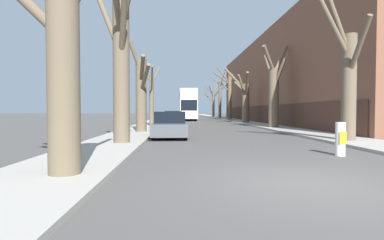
{
  "coord_description": "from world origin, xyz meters",
  "views": [
    {
      "loc": [
        -2.71,
        -6.02,
        1.52
      ],
      "look_at": [
        -0.78,
        34.83,
        0.2
      ],
      "focal_mm": 28.0,
      "sensor_mm": 36.0,
      "label": 1
    }
  ],
  "objects_px": {
    "parked_car_0": "(170,125)",
    "traffic_bollard": "(340,139)",
    "street_tree_left_3": "(152,97)",
    "street_tree_right_1": "(274,91)",
    "street_tree_left_2": "(141,92)",
    "street_tree_right_3": "(229,94)",
    "street_tree_left_0": "(59,52)",
    "street_tree_right_4": "(220,98)",
    "street_tree_right_5": "(213,102)",
    "parked_car_3": "(174,118)",
    "parked_car_2": "(173,119)",
    "double_decker_bus": "(188,103)",
    "street_tree_right_2": "(245,99)",
    "parked_car_1": "(172,122)",
    "street_tree_right_0": "(348,79)",
    "street_tree_left_1": "(121,57)"
  },
  "relations": [
    {
      "from": "parked_car_0",
      "to": "traffic_bollard",
      "type": "distance_m",
      "value": 9.09
    },
    {
      "from": "street_tree_left_3",
      "to": "street_tree_right_1",
      "type": "xyz_separation_m",
      "value": [
        10.44,
        -3.0,
        0.4
      ]
    },
    {
      "from": "street_tree_left_2",
      "to": "street_tree_right_3",
      "type": "xyz_separation_m",
      "value": [
        10.29,
        26.04,
        1.39
      ]
    },
    {
      "from": "street_tree_left_0",
      "to": "parked_car_0",
      "type": "distance_m",
      "value": 10.39
    },
    {
      "from": "street_tree_left_0",
      "to": "street_tree_right_4",
      "type": "height_order",
      "value": "street_tree_right_4"
    },
    {
      "from": "street_tree_right_5",
      "to": "traffic_bollard",
      "type": "height_order",
      "value": "street_tree_right_5"
    },
    {
      "from": "street_tree_right_4",
      "to": "traffic_bollard",
      "type": "distance_m",
      "value": 46.71
    },
    {
      "from": "street_tree_left_0",
      "to": "parked_car_3",
      "type": "distance_m",
      "value": 26.68
    },
    {
      "from": "street_tree_right_1",
      "to": "street_tree_right_5",
      "type": "height_order",
      "value": "street_tree_right_5"
    },
    {
      "from": "street_tree_left_0",
      "to": "parked_car_2",
      "type": "bearing_deg",
      "value": 84.09
    },
    {
      "from": "parked_car_3",
      "to": "traffic_bollard",
      "type": "relative_size",
      "value": 3.8
    },
    {
      "from": "double_decker_bus",
      "to": "street_tree_left_3",
      "type": "bearing_deg",
      "value": -101.74
    },
    {
      "from": "street_tree_right_2",
      "to": "street_tree_right_4",
      "type": "distance_m",
      "value": 21.33
    },
    {
      "from": "street_tree_right_5",
      "to": "street_tree_right_1",
      "type": "bearing_deg",
      "value": -89.92
    },
    {
      "from": "parked_car_3",
      "to": "street_tree_left_2",
      "type": "bearing_deg",
      "value": -98.41
    },
    {
      "from": "double_decker_bus",
      "to": "street_tree_left_0",
      "type": "bearing_deg",
      "value": -95.88
    },
    {
      "from": "street_tree_left_2",
      "to": "street_tree_right_2",
      "type": "relative_size",
      "value": 0.91
    },
    {
      "from": "parked_car_1",
      "to": "street_tree_left_0",
      "type": "bearing_deg",
      "value": -97.98
    },
    {
      "from": "street_tree_right_2",
      "to": "double_decker_bus",
      "type": "height_order",
      "value": "street_tree_right_2"
    },
    {
      "from": "street_tree_right_3",
      "to": "parked_car_3",
      "type": "xyz_separation_m",
      "value": [
        -8.32,
        -12.65,
        -3.42
      ]
    },
    {
      "from": "street_tree_right_5",
      "to": "double_decker_bus",
      "type": "xyz_separation_m",
      "value": [
        -6.44,
        -20.67,
        -0.9
      ]
    },
    {
      "from": "street_tree_right_5",
      "to": "parked_car_2",
      "type": "height_order",
      "value": "street_tree_right_5"
    },
    {
      "from": "street_tree_right_0",
      "to": "street_tree_right_5",
      "type": "bearing_deg",
      "value": 89.91
    },
    {
      "from": "traffic_bollard",
      "to": "parked_car_1",
      "type": "bearing_deg",
      "value": 115.07
    },
    {
      "from": "street_tree_left_3",
      "to": "street_tree_right_0",
      "type": "height_order",
      "value": "street_tree_right_0"
    },
    {
      "from": "street_tree_right_3",
      "to": "parked_car_3",
      "type": "relative_size",
      "value": 1.91
    },
    {
      "from": "street_tree_left_0",
      "to": "street_tree_left_3",
      "type": "bearing_deg",
      "value": 89.51
    },
    {
      "from": "street_tree_left_2",
      "to": "parked_car_3",
      "type": "height_order",
      "value": "street_tree_left_2"
    },
    {
      "from": "street_tree_right_1",
      "to": "parked_car_3",
      "type": "xyz_separation_m",
      "value": [
        -8.45,
        8.5,
        -2.5
      ]
    },
    {
      "from": "street_tree_left_1",
      "to": "double_decker_bus",
      "type": "distance_m",
      "value": 33.91
    },
    {
      "from": "street_tree_left_0",
      "to": "street_tree_left_2",
      "type": "relative_size",
      "value": 0.99
    },
    {
      "from": "street_tree_left_3",
      "to": "parked_car_2",
      "type": "height_order",
      "value": "street_tree_left_3"
    },
    {
      "from": "street_tree_right_0",
      "to": "parked_car_2",
      "type": "xyz_separation_m",
      "value": [
        -8.31,
        14.13,
        -2.29
      ]
    },
    {
      "from": "parked_car_2",
      "to": "street_tree_right_1",
      "type": "bearing_deg",
      "value": -19.22
    },
    {
      "from": "street_tree_right_0",
      "to": "traffic_bollard",
      "type": "height_order",
      "value": "street_tree_right_0"
    },
    {
      "from": "street_tree_left_1",
      "to": "parked_car_1",
      "type": "distance_m",
      "value": 9.9
    },
    {
      "from": "street_tree_left_0",
      "to": "street_tree_left_3",
      "type": "distance_m",
      "value": 21.01
    },
    {
      "from": "street_tree_left_1",
      "to": "street_tree_left_3",
      "type": "distance_m",
      "value": 14.74
    },
    {
      "from": "street_tree_left_0",
      "to": "street_tree_left_3",
      "type": "height_order",
      "value": "street_tree_left_0"
    },
    {
      "from": "street_tree_left_3",
      "to": "street_tree_right_5",
      "type": "relative_size",
      "value": 0.78
    },
    {
      "from": "street_tree_right_2",
      "to": "parked_car_0",
      "type": "distance_m",
      "value": 20.16
    },
    {
      "from": "street_tree_left_3",
      "to": "street_tree_right_3",
      "type": "xyz_separation_m",
      "value": [
        10.31,
        18.14,
        1.32
      ]
    },
    {
      "from": "traffic_bollard",
      "to": "street_tree_right_5",
      "type": "bearing_deg",
      "value": 87.47
    },
    {
      "from": "street_tree_left_0",
      "to": "double_decker_bus",
      "type": "height_order",
      "value": "street_tree_left_0"
    },
    {
      "from": "street_tree_left_2",
      "to": "street_tree_right_5",
      "type": "distance_m",
      "value": 48.65
    },
    {
      "from": "street_tree_left_2",
      "to": "street_tree_right_3",
      "type": "distance_m",
      "value": 28.03
    },
    {
      "from": "double_decker_bus",
      "to": "street_tree_right_3",
      "type": "bearing_deg",
      "value": -7.32
    },
    {
      "from": "street_tree_left_0",
      "to": "street_tree_right_3",
      "type": "relative_size",
      "value": 0.72
    },
    {
      "from": "street_tree_left_2",
      "to": "parked_car_0",
      "type": "height_order",
      "value": "street_tree_left_2"
    },
    {
      "from": "street_tree_left_2",
      "to": "double_decker_bus",
      "type": "bearing_deg",
      "value": 81.68
    }
  ]
}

